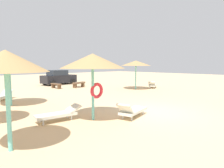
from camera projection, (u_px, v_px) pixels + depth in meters
name	position (u px, v px, depth m)	size (l,w,h in m)	color
ground_plane	(153.00, 112.00, 9.73)	(80.00, 80.00, 0.00)	#DBBA8C
parasol_1	(93.00, 62.00, 8.10)	(2.75, 2.75, 2.86)	#6BC6BC
parasol_3	(136.00, 63.00, 18.10)	(2.83, 2.83, 2.75)	#6BC6BC
parasol_4	(6.00, 61.00, 5.09)	(2.23, 2.23, 2.79)	#6BC6BC
parasol_5	(9.00, 65.00, 10.98)	(2.77, 2.77, 2.63)	#6BC6BC
lounger_1	(132.00, 110.00, 8.68)	(1.97, 1.05, 0.77)	silver
lounger_3	(153.00, 85.00, 19.42)	(1.97, 1.42, 0.73)	silver
lounger_5	(3.00, 96.00, 12.82)	(1.74, 1.86, 0.61)	silver
lounger_7	(59.00, 114.00, 8.17)	(1.98, 0.89, 0.62)	silver
bench_0	(56.00, 85.00, 19.02)	(0.47, 1.52, 0.49)	brown
bench_1	(79.00, 84.00, 19.78)	(1.54, 0.57, 0.49)	brown
bench_2	(79.00, 83.00, 20.67)	(1.54, 0.60, 0.49)	brown
parked_car	(59.00, 78.00, 22.71)	(4.11, 2.22, 1.72)	black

